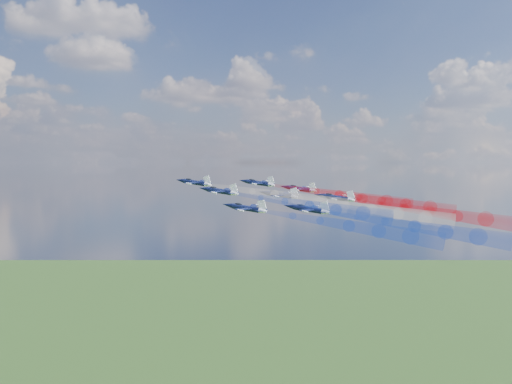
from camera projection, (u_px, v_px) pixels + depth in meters
name	position (u px, v px, depth m)	size (l,w,h in m)	color
jet_lead	(195.00, 183.00, 164.79)	(10.11, 12.63, 3.37)	black
trail_lead	(275.00, 195.00, 153.38)	(4.21, 41.51, 4.21)	white
jet_inner_left	(220.00, 191.00, 150.72)	(10.11, 12.63, 3.37)	black
trail_inner_left	(310.00, 205.00, 139.31)	(4.21, 41.51, 4.21)	blue
jet_inner_right	(258.00, 183.00, 171.21)	(10.11, 12.63, 3.37)	black
trail_inner_right	(339.00, 195.00, 159.81)	(4.21, 41.51, 4.21)	red
jet_outer_left	(246.00, 208.00, 136.14)	(10.11, 12.63, 3.37)	black
trail_outer_left	(349.00, 226.00, 124.74)	(4.21, 41.51, 4.21)	blue
jet_center_third	(280.00, 195.00, 155.61)	(10.11, 12.63, 3.37)	black
trail_center_third	(372.00, 209.00, 144.21)	(4.21, 41.51, 4.21)	white
jet_outer_right	(300.00, 189.00, 174.24)	(10.11, 12.63, 3.37)	black
trail_outer_right	(382.00, 201.00, 162.84)	(4.21, 41.51, 4.21)	red
jet_rear_left	(308.00, 209.00, 138.82)	(10.11, 12.63, 3.37)	black
trail_rear_left	(414.00, 226.00, 127.42)	(4.21, 41.51, 4.21)	blue
jet_rear_right	(336.00, 198.00, 158.57)	(10.11, 12.63, 3.37)	black
trail_rear_right	(430.00, 212.00, 147.16)	(4.21, 41.51, 4.21)	red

